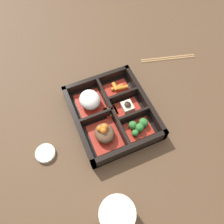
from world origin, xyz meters
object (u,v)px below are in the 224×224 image
object	(u,v)px
chopsticks	(168,58)
tea_cup	(117,215)
bowl_rice	(90,100)
sauce_dish	(46,153)

from	to	relation	value
chopsticks	tea_cup	bearing A→B (deg)	136.41
tea_cup	bowl_rice	bearing A→B (deg)	-9.17
chopsticks	sauce_dish	xyz separation A→B (m)	(-0.18, 0.53, 0.00)
tea_cup	chopsticks	distance (m)	0.58
sauce_dish	bowl_rice	bearing A→B (deg)	-60.29
tea_cup	sauce_dish	world-z (taller)	tea_cup
chopsticks	sauce_dish	world-z (taller)	sauce_dish
bowl_rice	sauce_dish	distance (m)	0.21
bowl_rice	tea_cup	xyz separation A→B (m)	(-0.34, 0.05, 0.00)
bowl_rice	tea_cup	bearing A→B (deg)	170.83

